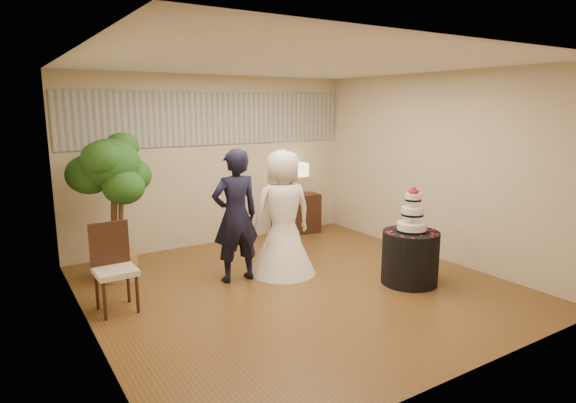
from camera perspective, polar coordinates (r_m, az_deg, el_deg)
floor at (r=6.33m, az=1.19°, el=-10.06°), size 5.00×5.00×0.00m
ceiling at (r=5.92m, az=1.30°, el=16.08°), size 5.00×5.00×0.00m
wall_back at (r=8.15m, az=-8.55°, el=4.77°), size 5.00×0.06×2.80m
wall_front at (r=4.16m, az=20.67°, el=-1.98°), size 5.00×0.06×2.80m
wall_left at (r=5.05m, az=-23.10°, el=0.08°), size 0.06×5.00×2.80m
wall_right at (r=7.63m, az=17.14°, el=3.96°), size 0.06×5.00×2.80m
mural_border at (r=8.08m, az=-8.64°, el=9.70°), size 4.90×0.02×0.85m
groom at (r=6.35m, az=-6.25°, el=-1.71°), size 0.66×0.44×1.77m
bride at (r=6.60m, az=-0.62°, el=-1.31°), size 1.01×1.01×1.73m
cake_table at (r=6.55m, az=14.27°, el=-6.44°), size 0.96×0.96×0.70m
wedding_cake at (r=6.39m, az=14.55°, el=-0.92°), size 0.38×0.38×0.59m
console at (r=8.83m, az=0.94°, el=-1.47°), size 0.91×0.50×0.72m
table_lamp at (r=8.71m, az=0.95°, el=2.70°), size 0.33×0.33×0.58m
ficus_tree at (r=6.76m, az=-20.00°, el=-0.55°), size 1.34×1.34×2.00m
side_chair at (r=5.79m, az=-19.79°, el=-7.52°), size 0.47×0.49×1.00m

